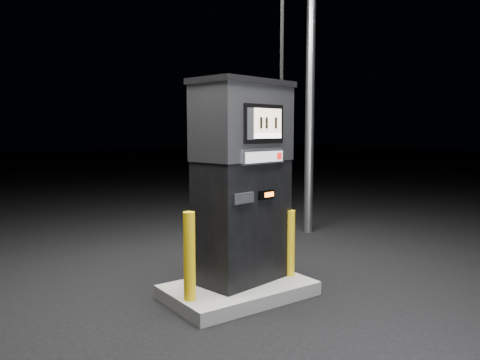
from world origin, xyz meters
TOP-DOWN VIEW (x-y plane):
  - ground at (0.00, 0.00)m, footprint 80.00×80.00m
  - pump_island at (0.00, 0.00)m, footprint 1.60×1.00m
  - fuel_dispenser at (0.13, 0.10)m, footprint 1.30×0.86m
  - bollard_left at (-0.70, -0.12)m, footprint 0.14×0.14m
  - bollard_right at (0.67, -0.11)m, footprint 0.13×0.13m

SIDE VIEW (x-z plane):
  - ground at x=0.00m, z-range 0.00..0.00m
  - pump_island at x=0.00m, z-range 0.00..0.15m
  - bollard_right at x=0.67m, z-range 0.15..0.93m
  - bollard_left at x=-0.70m, z-range 0.15..1.06m
  - fuel_dispenser at x=0.13m, z-range -1.04..3.66m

